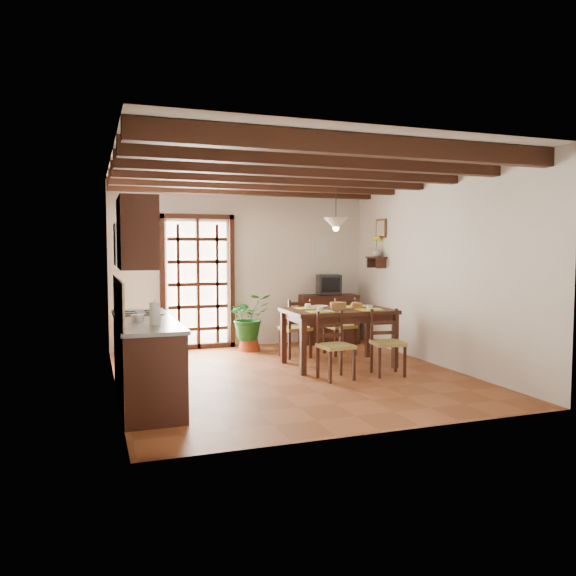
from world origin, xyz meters
name	(u,v)px	position (x,y,z in m)	size (l,w,h in m)	color
ground_plane	(291,375)	(0.00, 0.00, 0.00)	(5.00, 5.00, 0.00)	brown
room_shell	(291,240)	(0.00, 0.00, 1.82)	(4.52, 5.02, 2.81)	silver
ceiling_beams	(291,173)	(0.00, 0.00, 2.69)	(4.50, 4.34, 0.20)	black
french_door	(198,280)	(-0.80, 2.45, 1.18)	(1.26, 0.11, 2.32)	white
kitchen_counter	(145,358)	(-1.96, -0.60, 0.47)	(0.64, 2.25, 1.38)	black
upper_cabinet	(137,233)	(-2.08, -1.30, 1.85)	(0.35, 0.80, 0.70)	black
range_hood	(131,246)	(-2.05, -0.05, 1.73)	(0.38, 0.60, 0.54)	white
counter_items	(144,314)	(-1.95, -0.51, 0.96)	(0.50, 1.43, 0.25)	black
dining_table	(338,316)	(0.87, 0.38, 0.72)	(1.54, 1.00, 0.83)	#381B12
chair_near_left	(335,358)	(0.47, -0.40, 0.28)	(0.44, 0.43, 0.88)	#9C8B42
chair_near_right	(388,355)	(1.24, -0.41, 0.28)	(0.47, 0.45, 0.88)	#9C8B42
chair_far_left	(296,339)	(0.50, 1.17, 0.29)	(0.46, 0.44, 0.92)	#9C8B42
chair_far_right	(340,336)	(1.26, 1.15, 0.29)	(0.47, 0.45, 0.93)	#9C8B42
table_setting	(338,301)	(0.87, 0.38, 0.94)	(1.11, 0.74, 0.10)	yellow
table_bowl	(319,307)	(0.59, 0.44, 0.85)	(0.22, 0.22, 0.05)	white
sideboard	(329,319)	(1.52, 2.23, 0.44)	(1.03, 0.46, 0.87)	black
crt_tv	(329,284)	(1.52, 2.22, 1.06)	(0.48, 0.45, 0.35)	black
fuse_box	(322,246)	(1.50, 2.48, 1.75)	(0.25, 0.03, 0.32)	white
plant_pot	(249,344)	(-0.03, 1.98, 0.11)	(0.38, 0.38, 0.23)	maroon
potted_plant	(249,317)	(-0.03, 1.98, 0.57)	(1.81, 1.55, 2.01)	#144C19
wall_shelf	(376,260)	(2.14, 1.60, 1.51)	(0.20, 0.42, 0.20)	black
shelf_vase	(376,252)	(2.14, 1.60, 1.65)	(0.15, 0.15, 0.15)	#B2BFB2
shelf_flowers	(377,240)	(2.14, 1.60, 1.86)	(0.14, 0.14, 0.36)	yellow
framed_picture	(381,228)	(2.22, 1.60, 2.05)	(0.03, 0.32, 0.32)	brown
pendant_lamp	(336,223)	(0.87, 0.48, 2.08)	(0.36, 0.36, 0.84)	black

